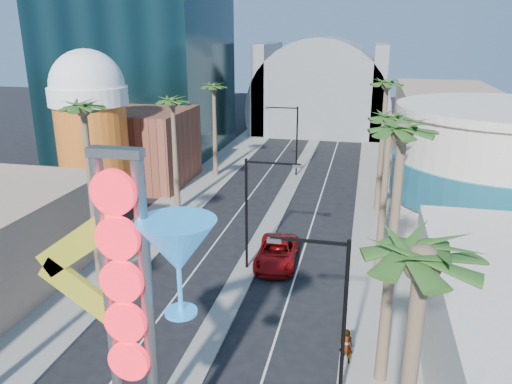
% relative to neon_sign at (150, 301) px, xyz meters
% --- Properties ---
extents(sidewalk_west, '(5.00, 100.00, 0.15)m').
position_rel_neon_sign_xyz_m(sidewalk_west, '(-10.32, 32.04, -7.23)').
color(sidewalk_west, gray).
rests_on(sidewalk_west, ground).
extents(sidewalk_east, '(5.00, 100.00, 0.15)m').
position_rel_neon_sign_xyz_m(sidewalk_east, '(8.68, 32.04, -7.23)').
color(sidewalk_east, gray).
rests_on(sidewalk_east, ground).
extents(median, '(1.60, 84.00, 0.15)m').
position_rel_neon_sign_xyz_m(median, '(-0.82, 35.04, -7.23)').
color(median, gray).
rests_on(median, ground).
extents(brick_filler_west, '(10.00, 10.00, 8.00)m').
position_rel_neon_sign_xyz_m(brick_filler_west, '(-16.82, 35.04, -3.31)').
color(brick_filler_west, brown).
rests_on(brick_filler_west, ground).
extents(filler_east, '(10.00, 20.00, 10.00)m').
position_rel_neon_sign_xyz_m(filler_east, '(15.18, 45.04, -2.31)').
color(filler_east, tan).
rests_on(filler_east, ground).
extents(beer_mug, '(7.00, 7.00, 14.50)m').
position_rel_neon_sign_xyz_m(beer_mug, '(-17.82, 27.04, 0.54)').
color(beer_mug, '#C7611A').
rests_on(beer_mug, ground).
extents(turquoise_building, '(16.60, 16.60, 10.60)m').
position_rel_neon_sign_xyz_m(turquoise_building, '(17.18, 27.04, -2.06)').
color(turquoise_building, beige).
rests_on(turquoise_building, ground).
extents(canopy, '(22.00, 16.00, 22.00)m').
position_rel_neon_sign_xyz_m(canopy, '(-0.82, 69.04, -3.00)').
color(canopy, slate).
rests_on(canopy, ground).
extents(neon_sign, '(6.53, 2.60, 12.55)m').
position_rel_neon_sign_xyz_m(neon_sign, '(0.00, 0.00, 0.00)').
color(neon_sign, gray).
rests_on(neon_sign, ground).
extents(streetlight_0, '(3.79, 0.25, 8.00)m').
position_rel_neon_sign_xyz_m(streetlight_0, '(-0.27, 17.04, -2.43)').
color(streetlight_0, black).
rests_on(streetlight_0, ground).
extents(streetlight_1, '(3.79, 0.25, 8.00)m').
position_rel_neon_sign_xyz_m(streetlight_1, '(-1.36, 41.04, -2.43)').
color(streetlight_1, black).
rests_on(streetlight_1, ground).
extents(streetlight_2, '(3.45, 0.25, 8.00)m').
position_rel_neon_sign_xyz_m(streetlight_2, '(5.91, 5.04, -2.47)').
color(streetlight_2, black).
rests_on(streetlight_2, ground).
extents(palm_1, '(2.40, 2.40, 12.70)m').
position_rel_neon_sign_xyz_m(palm_1, '(-9.82, 13.04, 3.52)').
color(palm_1, brown).
rests_on(palm_1, ground).
extents(palm_2, '(2.40, 2.40, 11.20)m').
position_rel_neon_sign_xyz_m(palm_2, '(-9.82, 27.04, 2.17)').
color(palm_2, brown).
rests_on(palm_2, ground).
extents(palm_3, '(2.40, 2.40, 11.20)m').
position_rel_neon_sign_xyz_m(palm_3, '(-9.82, 39.04, 2.17)').
color(palm_3, brown).
rests_on(palm_3, ground).
extents(palm_4, '(2.40, 2.40, 12.20)m').
position_rel_neon_sign_xyz_m(palm_4, '(8.18, -2.96, 3.07)').
color(palm_4, brown).
rests_on(palm_4, ground).
extents(palm_5, '(2.40, 2.40, 13.20)m').
position_rel_neon_sign_xyz_m(palm_5, '(8.18, 7.04, 3.96)').
color(palm_5, brown).
rests_on(palm_5, ground).
extents(palm_6, '(2.40, 2.40, 11.70)m').
position_rel_neon_sign_xyz_m(palm_6, '(8.18, 19.04, 2.62)').
color(palm_6, brown).
rests_on(palm_6, ground).
extents(palm_7, '(2.40, 2.40, 12.70)m').
position_rel_neon_sign_xyz_m(palm_7, '(8.18, 31.04, 3.52)').
color(palm_7, brown).
rests_on(palm_7, ground).
extents(red_pickup, '(3.15, 6.23, 1.69)m').
position_rel_neon_sign_xyz_m(red_pickup, '(1.08, 18.38, -6.46)').
color(red_pickup, '#9E0C0D').
rests_on(red_pickup, ground).
extents(pedestrian_a, '(0.72, 0.51, 1.88)m').
position_rel_neon_sign_xyz_m(pedestrian_a, '(6.48, 7.91, -6.22)').
color(pedestrian_a, gray).
rests_on(pedestrian_a, sidewalk_east).
extents(pedestrian_b, '(1.17, 1.08, 1.94)m').
position_rel_neon_sign_xyz_m(pedestrian_b, '(10.67, 18.68, -6.19)').
color(pedestrian_b, gray).
rests_on(pedestrian_b, sidewalk_east).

